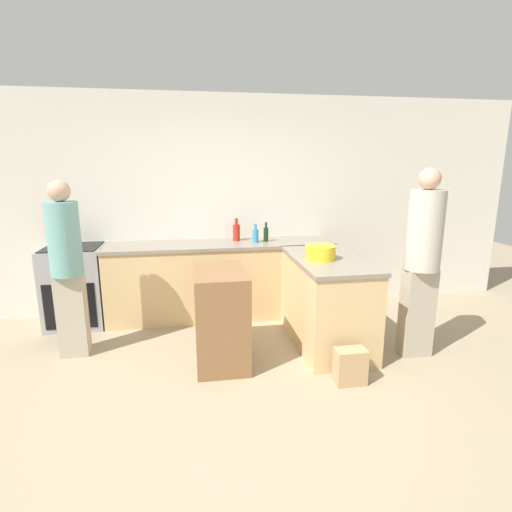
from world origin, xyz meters
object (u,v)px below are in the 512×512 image
paper_bag (350,366)px  person_by_range (67,263)px  dish_soap_bottle (255,235)px  wine_bottle_dark (266,234)px  mixing_bowl (320,252)px  person_at_peninsula (422,257)px  hot_sauce_bottle (236,232)px  range_oven (76,286)px  island_table (221,317)px

paper_bag → person_by_range: bearing=159.0°
dish_soap_bottle → paper_bag: dish_soap_bottle is taller
wine_bottle_dark → paper_bag: size_ratio=0.76×
mixing_bowl → paper_bag: mixing_bowl is taller
person_at_peninsula → hot_sauce_bottle: bearing=136.9°
mixing_bowl → wine_bottle_dark: size_ratio=1.28×
dish_soap_bottle → person_at_peninsula: bearing=-44.2°
range_oven → mixing_bowl: 2.86m
hot_sauce_bottle → wine_bottle_dark: hot_sauce_bottle is taller
island_table → wine_bottle_dark: wine_bottle_dark is taller
hot_sauce_bottle → paper_bag: 2.24m
island_table → hot_sauce_bottle: 1.48m
mixing_bowl → person_by_range: bearing=175.8°
paper_bag → range_oven: bearing=146.1°
dish_soap_bottle → hot_sauce_bottle: hot_sauce_bottle is taller
island_table → mixing_bowl: (1.02, 0.18, 0.55)m
dish_soap_bottle → hot_sauce_bottle: (-0.22, 0.15, 0.02)m
island_table → wine_bottle_dark: 1.49m
range_oven → person_by_range: person_by_range is taller
hot_sauce_bottle → person_at_peninsula: 2.19m
range_oven → dish_soap_bottle: bearing=-0.8°
hot_sauce_bottle → paper_bag: bearing=-68.4°
island_table → hot_sauce_bottle: bearing=76.8°
wine_bottle_dark → person_at_peninsula: 1.86m
mixing_bowl → hot_sauce_bottle: size_ratio=1.09×
range_oven → island_table: range_oven is taller
person_at_peninsula → dish_soap_bottle: bearing=135.8°
hot_sauce_bottle → wine_bottle_dark: size_ratio=1.17×
person_at_peninsula → paper_bag: 1.26m
range_oven → hot_sauce_bottle: hot_sauce_bottle is taller
person_by_range → island_table: bearing=-14.3°
range_oven → paper_bag: 3.23m
dish_soap_bottle → range_oven: bearing=179.2°
mixing_bowl → dish_soap_bottle: size_ratio=1.37×
range_oven → wine_bottle_dark: (2.26, 0.01, 0.55)m
island_table → dish_soap_bottle: (0.53, 1.17, 0.56)m
island_table → person_at_peninsula: person_at_peninsula is taller
wine_bottle_dark → island_table: bearing=-118.8°
dish_soap_bottle → person_at_peninsula: 1.93m
mixing_bowl → paper_bag: 1.14m
person_by_range → hot_sauce_bottle: bearing=28.9°
wine_bottle_dark → person_at_peninsula: (1.25, -1.39, -0.02)m
island_table → mixing_bowl: 1.17m
wine_bottle_dark → dish_soap_bottle: bearing=-165.0°
mixing_bowl → hot_sauce_bottle: 1.34m
person_by_range → person_at_peninsula: 3.38m
island_table → dish_soap_bottle: bearing=65.8°
person_at_peninsula → wine_bottle_dark: bearing=132.0°
paper_bag → wine_bottle_dark: bearing=102.6°
person_by_range → wine_bottle_dark: bearing=22.0°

